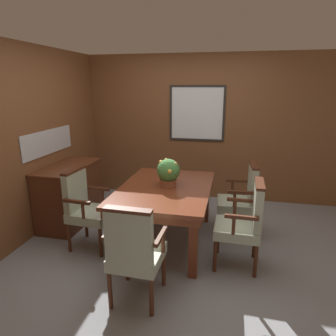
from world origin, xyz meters
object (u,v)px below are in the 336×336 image
chair_right_near (245,221)px  chair_right_far (242,197)px  chair_left_near (85,205)px  dining_table (165,194)px  potted_plant (168,172)px  chair_head_near (134,250)px  sideboard_cabinet (70,194)px

chair_right_near → chair_right_far: bearing=-177.5°
chair_right_near → chair_left_near: same height
dining_table → chair_right_near: 1.02m
potted_plant → chair_head_near: bearing=-92.0°
chair_left_near → chair_right_far: size_ratio=1.00×
chair_left_near → chair_right_near: bearing=-87.3°
chair_left_near → potted_plant: (0.95, 0.38, 0.37)m
chair_head_near → chair_right_near: same height
chair_head_near → chair_right_near: (0.97, 0.81, 0.00)m
chair_head_near → chair_right_near: size_ratio=1.00×
sideboard_cabinet → chair_head_near: bearing=-44.2°
chair_left_near → chair_right_far: same height
chair_right_near → sideboard_cabinet: size_ratio=0.92×
chair_right_far → potted_plant: bearing=-74.0°
chair_right_near → chair_head_near: bearing=-48.7°
chair_right_far → chair_right_near: bearing=-2.5°
potted_plant → sideboard_cabinet: potted_plant is taller
dining_table → chair_right_far: 1.02m
chair_right_far → chair_head_near: bearing=-35.5°
chair_right_near → potted_plant: (-0.93, 0.40, 0.37)m
dining_table → chair_head_near: bearing=-90.8°
chair_right_near → potted_plant: bearing=-112.1°
potted_plant → chair_right_far: bearing=19.7°
chair_left_near → sideboard_cabinet: size_ratio=0.92×
potted_plant → sideboard_cabinet: bearing=172.3°
chair_right_near → potted_plant: 1.08m
chair_right_near → sideboard_cabinet: (-2.43, 0.60, -0.11)m
dining_table → chair_right_far: bearing=21.9°
sideboard_cabinet → chair_right_near: bearing=-14.0°
dining_table → chair_head_near: 1.17m
chair_right_far → dining_table: bearing=-71.8°
dining_table → potted_plant: potted_plant is taller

